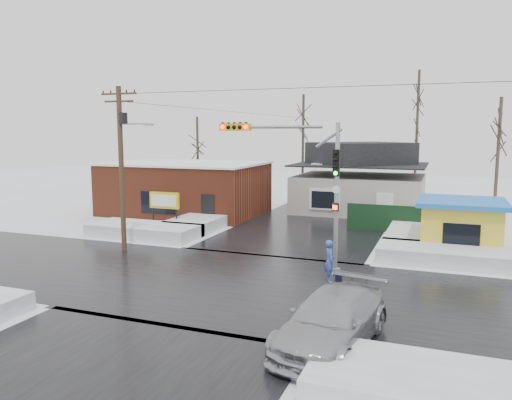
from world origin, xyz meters
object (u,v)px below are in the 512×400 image
(traffic_signal, at_px, (303,176))
(pedestrian, at_px, (330,261))
(utility_pole, at_px, (122,159))
(car, at_px, (332,320))
(kiosk, at_px, (460,225))
(marquee_sign, at_px, (164,202))

(traffic_signal, relative_size, pedestrian, 3.78)
(utility_pole, relative_size, pedestrian, 4.86)
(pedestrian, height_order, car, pedestrian)
(kiosk, distance_m, pedestrian, 9.86)
(traffic_signal, xyz_separation_m, kiosk, (7.07, 7.03, -3.08))
(utility_pole, height_order, marquee_sign, utility_pole)
(utility_pole, height_order, kiosk, utility_pole)
(kiosk, bearing_deg, car, -105.05)
(pedestrian, bearing_deg, car, 171.48)
(utility_pole, distance_m, kiosk, 18.95)
(marquee_sign, height_order, pedestrian, marquee_sign)
(kiosk, relative_size, car, 0.81)
(traffic_signal, distance_m, pedestrian, 4.10)
(traffic_signal, xyz_separation_m, pedestrian, (1.57, -1.13, -3.61))
(pedestrian, bearing_deg, traffic_signal, 32.40)
(traffic_signal, bearing_deg, marquee_sign, 150.28)
(utility_pole, bearing_deg, marquee_sign, 100.13)
(utility_pole, xyz_separation_m, kiosk, (17.43, 6.49, -3.65))
(traffic_signal, relative_size, marquee_sign, 2.75)
(utility_pole, bearing_deg, pedestrian, -7.96)
(utility_pole, distance_m, car, 16.36)
(utility_pole, xyz_separation_m, marquee_sign, (-1.07, 5.99, -3.19))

